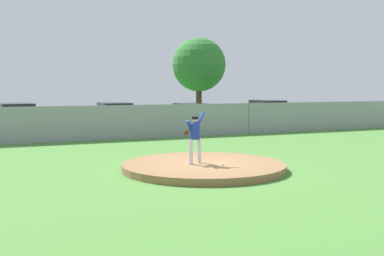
{
  "coord_description": "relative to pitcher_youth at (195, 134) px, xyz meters",
  "views": [
    {
      "loc": [
        -6.41,
        -13.91,
        2.72
      ],
      "look_at": [
        0.27,
        1.59,
        1.25
      ],
      "focal_mm": 44.38,
      "sensor_mm": 36.0,
      "label": 1
    }
  ],
  "objects": [
    {
      "name": "parked_car_charcoal",
      "position": [
        1.1,
        14.9,
        -0.37
      ],
      "size": [
        1.95,
        4.15,
        1.73
      ],
      "color": "#232328",
      "rests_on": "ground_plane"
    },
    {
      "name": "tree_tall_centre",
      "position": [
        10.09,
        22.19,
        3.33
      ],
      "size": [
        4.44,
        4.44,
        6.75
      ],
      "color": "#4C331E",
      "rests_on": "ground_plane"
    },
    {
      "name": "pitchers_mound",
      "position": [
        0.3,
        -0.04,
        -1.07
      ],
      "size": [
        5.33,
        5.33,
        0.23
      ],
      "primitive_type": "cylinder",
      "color": "olive",
      "rests_on": "ground_plane"
    },
    {
      "name": "parked_car_teal",
      "position": [
        6.25,
        14.54,
        -0.39
      ],
      "size": [
        2.19,
        4.89,
        1.63
      ],
      "color": "#146066",
      "rests_on": "ground_plane"
    },
    {
      "name": "parked_car_silver",
      "position": [
        -4.62,
        14.88,
        -0.34
      ],
      "size": [
        2.23,
        4.69,
        1.78
      ],
      "color": "#B7BABF",
      "rests_on": "ground_plane"
    },
    {
      "name": "asphalt_strip",
      "position": [
        0.3,
        14.46,
        -1.18
      ],
      "size": [
        44.0,
        7.0,
        0.01
      ],
      "primitive_type": "cube",
      "color": "#2B2B2D",
      "rests_on": "ground_plane"
    },
    {
      "name": "pitcher_youth",
      "position": [
        0.0,
        0.0,
        0.0
      ],
      "size": [
        0.77,
        0.32,
        1.66
      ],
      "color": "silver",
      "rests_on": "pitchers_mound"
    },
    {
      "name": "traffic_cone_orange",
      "position": [
        10.18,
        16.94,
        -0.92
      ],
      "size": [
        0.4,
        0.4,
        0.55
      ],
      "color": "orange",
      "rests_on": "asphalt_strip"
    },
    {
      "name": "ground_plane",
      "position": [
        0.3,
        5.96,
        -1.18
      ],
      "size": [
        80.0,
        80.0,
        0.0
      ],
      "primitive_type": "plane",
      "color": "#4C8438"
    },
    {
      "name": "chainlink_fence",
      "position": [
        0.3,
        9.96,
        -0.3
      ],
      "size": [
        37.48,
        0.07,
        1.87
      ],
      "color": "gray",
      "rests_on": "ground_plane"
    },
    {
      "name": "baseball",
      "position": [
        0.65,
        -0.74,
        -0.91
      ],
      "size": [
        0.07,
        0.07,
        0.07
      ],
      "primitive_type": "sphere",
      "color": "white",
      "rests_on": "pitchers_mound"
    },
    {
      "name": "parked_car_champagne",
      "position": [
        11.78,
        14.3,
        -0.33
      ],
      "size": [
        1.98,
        4.76,
        1.78
      ],
      "color": "tan",
      "rests_on": "ground_plane"
    }
  ]
}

